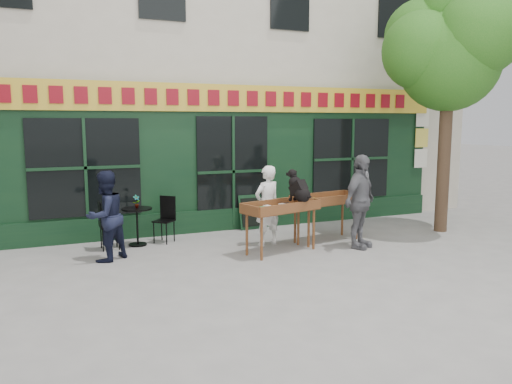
# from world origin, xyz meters

# --- Properties ---
(ground) EXTENTS (80.00, 80.00, 0.00)m
(ground) POSITION_xyz_m (0.00, 0.00, 0.00)
(ground) COLOR slate
(ground) RESTS_ON ground
(building) EXTENTS (14.00, 7.26, 10.00)m
(building) POSITION_xyz_m (0.00, 5.97, 4.97)
(building) COLOR beige
(building) RESTS_ON ground
(street_tree) EXTENTS (3.05, 2.90, 5.60)m
(street_tree) POSITION_xyz_m (4.34, 0.36, 4.11)
(street_tree) COLOR #382619
(street_tree) RESTS_ON ground
(book_cart_center) EXTENTS (1.61, 0.98, 0.99)m
(book_cart_center) POSITION_xyz_m (0.12, 0.03, 0.82)
(book_cart_center) COLOR brown
(book_cart_center) RESTS_ON ground
(dog) EXTENTS (0.48, 0.67, 0.60)m
(dog) POSITION_xyz_m (0.47, -0.02, 1.29)
(dog) COLOR black
(dog) RESTS_ON book_cart_center
(woman) EXTENTS (0.67, 0.52, 1.61)m
(woman) POSITION_xyz_m (0.12, 0.68, 0.81)
(woman) COLOR white
(woman) RESTS_ON ground
(book_cart_right) EXTENTS (1.58, 0.87, 0.99)m
(book_cart_right) POSITION_xyz_m (1.39, 0.49, 0.82)
(book_cart_right) COLOR brown
(book_cart_right) RESTS_ON ground
(man_right) EXTENTS (1.16, 0.93, 1.85)m
(man_right) POSITION_xyz_m (1.69, -0.26, 0.92)
(man_right) COLOR #5B5B60
(man_right) RESTS_ON ground
(bistro_table) EXTENTS (0.60, 0.60, 0.76)m
(bistro_table) POSITION_xyz_m (-2.31, 1.64, 0.54)
(bistro_table) COLOR black
(bistro_table) RESTS_ON ground
(bistro_chair_left) EXTENTS (0.37, 0.37, 0.95)m
(bistro_chair_left) POSITION_xyz_m (-2.95, 1.54, 0.56)
(bistro_chair_left) COLOR black
(bistro_chair_left) RESTS_ON ground
(bistro_chair_right) EXTENTS (0.51, 0.51, 0.95)m
(bistro_chair_right) POSITION_xyz_m (-1.70, 1.75, 0.56)
(bistro_chair_right) COLOR black
(bistro_chair_right) RESTS_ON ground
(potted_plant) EXTENTS (0.16, 0.13, 0.27)m
(potted_plant) POSITION_xyz_m (-2.31, 1.64, 0.90)
(potted_plant) COLOR gray
(potted_plant) RESTS_ON bistro_table
(man_left) EXTENTS (1.00, 0.96, 1.62)m
(man_left) POSITION_xyz_m (-3.01, 0.74, 0.81)
(man_left) COLOR black
(man_left) RESTS_ON ground
(chalkboard) EXTENTS (0.57, 0.21, 0.79)m
(chalkboard) POSITION_xyz_m (0.39, 2.19, 0.40)
(chalkboard) COLOR black
(chalkboard) RESTS_ON ground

